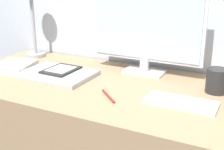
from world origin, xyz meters
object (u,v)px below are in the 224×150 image
at_px(desk_lamp, 32,4).
at_px(notebook, 14,66).
at_px(monitor, 146,30).
at_px(coffee_mug, 218,81).
at_px(pen, 108,96).
at_px(laptop, 57,74).
at_px(ereader, 61,70).
at_px(keyboard, 181,102).

relative_size(desk_lamp, notebook, 1.77).
relative_size(monitor, desk_lamp, 1.31).
height_order(coffee_mug, pen, coffee_mug).
bearing_deg(monitor, desk_lamp, 179.66).
xyz_separation_m(coffee_mug, pen, (-0.37, -0.24, -0.04)).
relative_size(desk_lamp, coffee_mug, 3.37).
height_order(desk_lamp, notebook, desk_lamp).
xyz_separation_m(monitor, coffee_mug, (0.35, -0.10, -0.16)).
bearing_deg(pen, notebook, 169.61).
xyz_separation_m(notebook, coffee_mug, (0.95, 0.14, 0.03)).
bearing_deg(notebook, desk_lamp, 105.74).
bearing_deg(laptop, notebook, -178.11).
xyz_separation_m(laptop, ereader, (0.00, 0.03, 0.02)).
bearing_deg(ereader, monitor, 31.34).
height_order(ereader, desk_lamp, desk_lamp).
bearing_deg(ereader, desk_lamp, 147.46).
height_order(keyboard, coffee_mug, coffee_mug).
xyz_separation_m(laptop, notebook, (-0.26, -0.01, 0.01)).
height_order(monitor, laptop, monitor).
relative_size(keyboard, pen, 2.54).
xyz_separation_m(ereader, desk_lamp, (-0.33, 0.21, 0.27)).
bearing_deg(desk_lamp, monitor, -0.34).
bearing_deg(coffee_mug, ereader, -171.61).
relative_size(laptop, notebook, 1.40).
bearing_deg(keyboard, desk_lamp, 162.55).
xyz_separation_m(ereader, coffee_mug, (0.69, 0.10, 0.02)).
relative_size(laptop, desk_lamp, 0.79).
relative_size(keyboard, laptop, 0.80).
bearing_deg(keyboard, notebook, 176.89).
height_order(ereader, pen, ereader).
bearing_deg(notebook, ereader, 7.41).
height_order(monitor, notebook, monitor).
distance_m(keyboard, notebook, 0.85).
bearing_deg(monitor, ereader, -148.66).
xyz_separation_m(monitor, notebook, (-0.60, -0.24, -0.19)).
bearing_deg(ereader, coffee_mug, 8.39).
height_order(ereader, coffee_mug, coffee_mug).
xyz_separation_m(laptop, coffee_mug, (0.69, 0.13, 0.04)).
xyz_separation_m(desk_lamp, pen, (0.65, -0.35, -0.29)).
distance_m(desk_lamp, coffee_mug, 1.05).
bearing_deg(coffee_mug, monitor, 163.56).
distance_m(laptop, notebook, 0.26).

